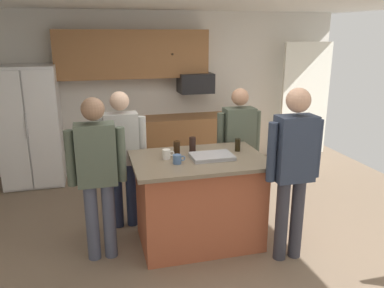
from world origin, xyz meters
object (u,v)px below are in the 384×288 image
at_px(refrigerator, 31,126).
at_px(person_guest_right, 122,151).
at_px(person_elder_center, 97,169).
at_px(mug_ceramic_white, 167,154).
at_px(serving_tray, 212,156).
at_px(glass_stout_tall, 177,148).
at_px(person_host_foreground, 238,143).
at_px(mug_blue_stoneware, 177,159).
at_px(tumbler_amber, 238,145).
at_px(microwave_over_range, 195,83).
at_px(kitchen_island, 199,200).
at_px(glass_short_whisky, 192,144).
at_px(person_guest_by_door, 294,164).

xyz_separation_m(refrigerator, person_guest_right, (1.21, -1.76, 0.04)).
distance_m(person_elder_center, mug_ceramic_white, 0.73).
relative_size(mug_ceramic_white, serving_tray, 0.29).
bearing_deg(person_elder_center, glass_stout_tall, 10.96).
relative_size(person_host_foreground, person_guest_right, 0.98).
distance_m(refrigerator, glass_stout_tall, 2.82).
bearing_deg(mug_blue_stoneware, serving_tray, 10.31).
bearing_deg(tumbler_amber, mug_ceramic_white, -174.95).
bearing_deg(microwave_over_range, person_guest_right, -126.38).
relative_size(kitchen_island, mug_blue_stoneware, 10.91).
bearing_deg(glass_short_whisky, person_host_foreground, 29.07).
bearing_deg(mug_blue_stoneware, glass_stout_tall, 78.76).
xyz_separation_m(microwave_over_range, serving_tray, (-0.50, -2.50, -0.45)).
xyz_separation_m(refrigerator, kitchen_island, (1.97, -2.34, -0.41)).
height_order(person_host_foreground, glass_short_whisky, person_host_foreground).
relative_size(person_guest_by_door, glass_stout_tall, 11.16).
bearing_deg(glass_stout_tall, serving_tray, -30.51).
height_order(person_guest_right, tumbler_amber, person_guest_right).
bearing_deg(glass_stout_tall, microwave_over_range, 70.13).
height_order(person_elder_center, mug_blue_stoneware, person_elder_center).
bearing_deg(microwave_over_range, person_host_foreground, -87.94).
bearing_deg(mug_blue_stoneware, microwave_over_range, 70.99).
relative_size(person_host_foreground, glass_stout_tall, 10.15).
relative_size(microwave_over_range, mug_blue_stoneware, 4.32).
bearing_deg(person_guest_by_door, tumbler_amber, -30.84).
height_order(mug_blue_stoneware, tumbler_amber, tumbler_amber).
bearing_deg(glass_stout_tall, person_guest_by_door, -34.78).
xyz_separation_m(person_guest_right, mug_ceramic_white, (0.42, -0.52, 0.09)).
bearing_deg(person_guest_right, glass_short_whisky, 13.05).
height_order(mug_blue_stoneware, glass_stout_tall, glass_stout_tall).
relative_size(person_guest_right, serving_tray, 3.71).
height_order(person_guest_by_door, mug_blue_stoneware, person_guest_by_door).
bearing_deg(mug_ceramic_white, serving_tray, -12.90).
distance_m(person_guest_right, serving_tray, 1.09).
height_order(refrigerator, person_guest_right, refrigerator).
height_order(person_guest_right, mug_blue_stoneware, person_guest_right).
height_order(kitchen_island, serving_tray, serving_tray).
bearing_deg(person_guest_by_door, refrigerator, -11.86).
height_order(person_host_foreground, mug_ceramic_white, person_host_foreground).
bearing_deg(person_elder_center, mug_ceramic_white, 6.45).
xyz_separation_m(kitchen_island, person_guest_right, (-0.76, 0.58, 0.44)).
distance_m(person_guest_right, tumbler_amber, 1.33).
xyz_separation_m(kitchen_island, glass_short_whisky, (-0.01, 0.24, 0.57)).
relative_size(kitchen_island, serving_tray, 3.21).
xyz_separation_m(mug_ceramic_white, glass_stout_tall, (0.13, 0.09, 0.03)).
relative_size(person_guest_by_door, mug_ceramic_white, 13.93).
distance_m(person_host_foreground, person_guest_right, 1.45).
xyz_separation_m(microwave_over_range, mug_ceramic_white, (-0.96, -2.40, -0.42)).
xyz_separation_m(kitchen_island, tumbler_amber, (0.48, 0.14, 0.55)).
height_order(kitchen_island, glass_stout_tall, glass_stout_tall).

